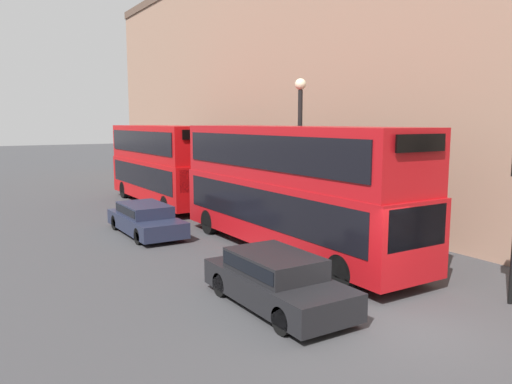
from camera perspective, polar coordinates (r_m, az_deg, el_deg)
ground_plane at (r=12.16m, az=16.87°, el=-14.57°), size 200.00×200.00×0.00m
bus_leading at (r=17.54m, az=3.85°, el=0.97°), size 2.59×11.37×4.45m
bus_second_in_queue at (r=28.34m, az=-10.72°, el=3.47°), size 2.59×10.07×4.39m
car_dark_sedan at (r=12.63m, az=2.30°, el=-9.87°), size 1.83×4.47×1.36m
car_hatchback at (r=21.05m, az=-12.53°, el=-2.92°), size 1.84×4.77×1.25m
street_lamp at (r=19.85m, az=5.04°, el=5.94°), size 0.44×0.44×6.27m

